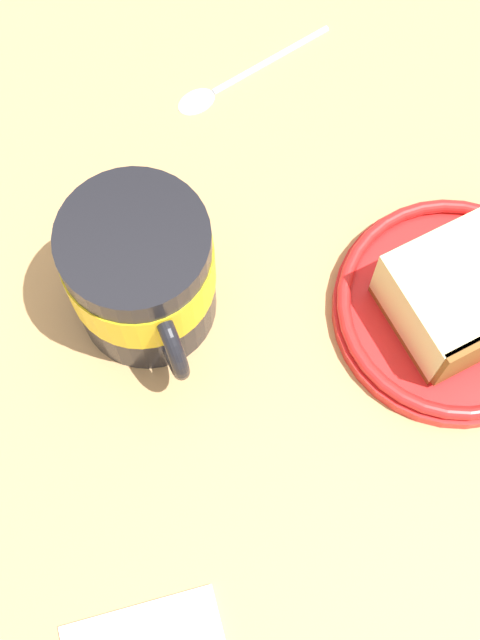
% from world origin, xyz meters
% --- Properties ---
extents(ground_plane, '(1.56, 1.56, 0.04)m').
position_xyz_m(ground_plane, '(0.00, 0.00, -0.02)').
color(ground_plane, tan).
extents(small_plate, '(0.16, 0.16, 0.02)m').
position_xyz_m(small_plate, '(-0.10, -0.00, 0.01)').
color(small_plate, red).
rests_on(small_plate, ground_plane).
extents(cake_slice, '(0.11, 0.11, 0.05)m').
position_xyz_m(cake_slice, '(-0.10, -0.00, 0.04)').
color(cake_slice, brown).
rests_on(cake_slice, small_plate).
extents(tea_mug, '(0.09, 0.12, 0.10)m').
position_xyz_m(tea_mug, '(0.10, -0.01, 0.06)').
color(tea_mug, black).
rests_on(tea_mug, ground_plane).
extents(teaspoon, '(0.12, 0.08, 0.01)m').
position_xyz_m(teaspoon, '(0.05, -0.19, 0.00)').
color(teaspoon, silver).
rests_on(teaspoon, ground_plane).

